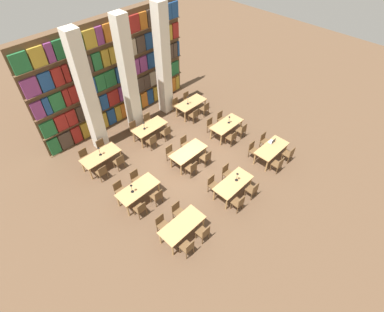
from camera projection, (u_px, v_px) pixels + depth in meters
ground_plane at (188, 163)px, 14.50m from camera, size 40.00×40.00×0.00m
bookshelf_bank at (116, 76)px, 15.24m from camera, size 8.94×0.35×5.50m
pillar_left at (88, 96)px, 13.27m from camera, size 0.60×0.60×6.00m
pillar_center at (128, 78)px, 14.40m from camera, size 0.60×0.60×6.00m
pillar_right at (163, 62)px, 15.53m from camera, size 0.60×0.60×6.00m
reading_table_0 at (182, 226)px, 11.25m from camera, size 1.81×0.84×0.74m
chair_0 at (188, 247)px, 10.82m from camera, size 0.42×0.40×0.86m
chair_1 at (162, 224)px, 11.53m from camera, size 0.42×0.40×0.86m
chair_2 at (204, 233)px, 11.25m from camera, size 0.42×0.40×0.86m
chair_3 at (178, 211)px, 11.95m from camera, size 0.42×0.40×0.86m
reading_table_1 at (233, 184)px, 12.71m from camera, size 1.81×0.84×0.74m
chair_4 at (239, 203)px, 12.24m from camera, size 0.42×0.40×0.86m
chair_5 at (213, 184)px, 12.94m from camera, size 0.42×0.40×0.86m
chair_6 at (253, 190)px, 12.73m from camera, size 0.42×0.40×0.86m
chair_7 at (227, 172)px, 13.43m from camera, size 0.42×0.40×0.86m
desk_lamp_0 at (237, 175)px, 12.53m from camera, size 0.14×0.14×0.47m
reading_table_2 at (272, 149)px, 14.25m from camera, size 1.81×0.84×0.74m
chair_8 at (278, 164)px, 13.79m from camera, size 0.42×0.40×0.86m
chair_9 at (253, 150)px, 14.50m from camera, size 0.42×0.40×0.86m
chair_10 at (289, 154)px, 14.28m from camera, size 0.42×0.40×0.86m
chair_11 at (264, 140)px, 14.98m from camera, size 0.42×0.40×0.86m
laptop at (272, 141)px, 14.45m from camera, size 0.32×0.22×0.21m
reading_table_3 at (138, 190)px, 12.48m from camera, size 1.81×0.84×0.74m
chair_12 at (140, 209)px, 12.03m from camera, size 0.42×0.40×0.86m
chair_13 at (120, 190)px, 12.73m from camera, size 0.42×0.40×0.86m
chair_14 at (157, 196)px, 12.48m from camera, size 0.42×0.40×0.86m
chair_15 at (136, 178)px, 13.18m from camera, size 0.42×0.40×0.86m
desk_lamp_1 at (131, 187)px, 12.08m from camera, size 0.14×0.14×0.46m
reading_table_4 at (188, 152)px, 14.08m from camera, size 1.81×0.84×0.74m
chair_16 at (192, 168)px, 13.61m from camera, size 0.42×0.40×0.86m
chair_17 at (171, 153)px, 14.32m from camera, size 0.42×0.40×0.86m
chair_18 at (206, 158)px, 14.10m from camera, size 0.42×0.40×0.86m
chair_19 at (185, 144)px, 14.81m from camera, size 0.42×0.40×0.86m
reading_table_5 at (227, 125)px, 15.55m from camera, size 1.81×0.84×0.74m
chair_20 at (232, 138)px, 15.12m from camera, size 0.42×0.40×0.86m
chair_21 at (211, 125)px, 15.82m from camera, size 0.42×0.40×0.86m
chair_22 at (242, 130)px, 15.54m from camera, size 0.42×0.40×0.86m
chair_23 at (221, 119)px, 16.24m from camera, size 0.42×0.40×0.86m
desk_lamp_2 at (229, 118)px, 15.34m from camera, size 0.14×0.14×0.43m
reading_table_6 at (101, 157)px, 13.89m from camera, size 1.81×0.84×0.74m
chair_24 at (102, 172)px, 13.44m from camera, size 0.42×0.40×0.86m
chair_25 at (85, 157)px, 14.14m from camera, size 0.42×0.40×0.86m
chair_26 at (119, 162)px, 13.92m from camera, size 0.42×0.40×0.86m
chair_27 at (102, 147)px, 14.62m from camera, size 0.42×0.40×0.86m
desk_lamp_3 at (99, 150)px, 13.62m from camera, size 0.14×0.14×0.48m
reading_table_7 at (150, 128)px, 15.39m from camera, size 1.81×0.84×0.74m
chair_28 at (152, 141)px, 14.93m from camera, size 0.42×0.40×0.86m
chair_29 at (134, 129)px, 15.63m from camera, size 0.42×0.40×0.86m
chair_30 at (166, 132)px, 15.41m from camera, size 0.42×0.40×0.86m
chair_31 at (149, 121)px, 16.12m from camera, size 0.42×0.40×0.86m
desk_lamp_4 at (144, 124)px, 14.99m from camera, size 0.14×0.14×0.43m
reading_table_8 at (191, 104)px, 16.91m from camera, size 1.81×0.84×0.74m
chair_32 at (194, 115)px, 16.46m from camera, size 0.42×0.40×0.86m
chair_33 at (177, 105)px, 17.16m from camera, size 0.42×0.40×0.86m
chair_34 at (205, 109)px, 16.90m from camera, size 0.42×0.40×0.86m
chair_35 at (187, 99)px, 17.60m from camera, size 0.42×0.40×0.86m
desk_lamp_5 at (188, 99)px, 16.52m from camera, size 0.14×0.14×0.50m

